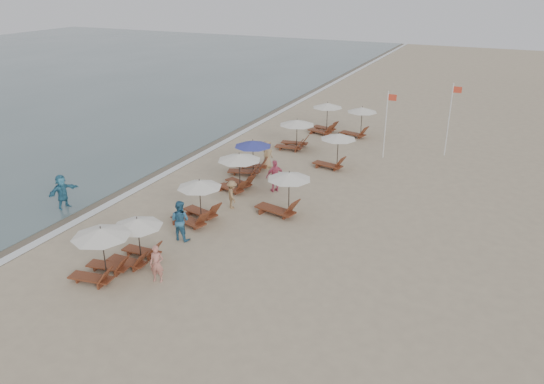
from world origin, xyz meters
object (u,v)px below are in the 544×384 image
at_px(lounger_station_2, 196,201).
at_px(lounger_station_0, 100,251).
at_px(lounger_station_1, 135,239).
at_px(beachgoer_near, 157,264).
at_px(beachgoer_mid_a, 180,220).
at_px(inland_station_0, 282,191).
at_px(lounger_station_6, 325,117).
at_px(lounger_station_5, 294,133).
at_px(lounger_station_3, 237,169).
at_px(inland_station_1, 334,147).
at_px(beachgoer_far_a, 275,176).
at_px(inland_station_2, 358,119).
at_px(lounger_station_4, 250,156).
at_px(waterline_walker, 62,192).
at_px(flag_pole_near, 386,121).
at_px(beachgoer_far_b, 267,154).
at_px(beachgoer_mid_b, 232,195).

bearing_deg(lounger_station_2, lounger_station_0, -95.85).
distance_m(lounger_station_1, beachgoer_near, 1.95).
bearing_deg(beachgoer_mid_a, inland_station_0, -124.23).
bearing_deg(lounger_station_6, lounger_station_5, -97.18).
bearing_deg(beachgoer_mid_a, lounger_station_2, -79.22).
relative_size(lounger_station_2, lounger_station_3, 1.01).
bearing_deg(inland_station_0, beachgoer_mid_a, -124.87).
height_order(lounger_station_5, inland_station_0, inland_station_0).
distance_m(inland_station_1, beachgoer_near, 15.62).
xyz_separation_m(lounger_station_2, inland_station_1, (3.56, 10.19, 0.31)).
height_order(lounger_station_0, beachgoer_far_a, lounger_station_0).
distance_m(lounger_station_3, beachgoer_near, 9.97).
height_order(inland_station_2, beachgoer_near, inland_station_2).
xyz_separation_m(lounger_station_4, beachgoer_far_a, (2.63, -2.04, -0.16)).
bearing_deg(lounger_station_0, inland_station_1, 75.55).
bearing_deg(lounger_station_2, lounger_station_5, 90.98).
bearing_deg(lounger_station_1, lounger_station_2, 87.68).
bearing_deg(lounger_station_3, lounger_station_4, 102.20).
bearing_deg(inland_station_0, waterline_walker, -158.74).
distance_m(lounger_station_3, beachgoer_mid_a, 6.45).
distance_m(waterline_walker, flag_pole_near, 20.03).
bearing_deg(beachgoer_far_b, lounger_station_6, 1.83).
relative_size(lounger_station_3, flag_pole_near, 0.57).
xyz_separation_m(lounger_station_5, flag_pole_near, (6.16, 0.69, 1.33)).
xyz_separation_m(beachgoer_far_b, waterline_walker, (-6.93, -10.03, 0.04)).
xyz_separation_m(inland_station_1, beachgoer_mid_a, (-3.22, -12.08, -0.43)).
xyz_separation_m(beachgoer_mid_a, beachgoer_far_b, (-0.54, 10.37, -0.07)).
bearing_deg(waterline_walker, beachgoer_far_a, -43.91).
height_order(lounger_station_4, beachgoer_mid_a, lounger_station_4).
bearing_deg(waterline_walker, lounger_station_2, -68.48).
distance_m(lounger_station_1, beachgoer_mid_b, 6.63).
bearing_deg(lounger_station_1, lounger_station_5, 90.13).
bearing_deg(inland_station_2, waterline_walker, -117.90).
relative_size(beachgoer_mid_b, beachgoer_far_a, 0.82).
bearing_deg(inland_station_0, beachgoer_far_a, 121.23).
distance_m(lounger_station_1, flag_pole_near, 19.00).
bearing_deg(beachgoer_far_b, lounger_station_1, -174.45).
distance_m(lounger_station_4, beachgoer_mid_b, 5.31).
distance_m(lounger_station_5, inland_station_1, 4.62).
bearing_deg(flag_pole_near, waterline_walker, -130.88).
bearing_deg(lounger_station_3, beachgoer_mid_b, -67.51).
height_order(lounger_station_5, inland_station_1, inland_station_1).
distance_m(lounger_station_2, inland_station_2, 17.78).
relative_size(lounger_station_4, lounger_station_6, 1.01).
relative_size(lounger_station_6, beachgoer_far_b, 1.44).
height_order(lounger_station_2, lounger_station_4, lounger_station_2).
xyz_separation_m(lounger_station_5, beachgoer_mid_b, (1.00, -10.69, -0.39)).
xyz_separation_m(lounger_station_3, beachgoer_far_b, (-0.01, 3.95, -0.35)).
xyz_separation_m(inland_station_2, beachgoer_far_b, (-3.17, -9.05, -0.48)).
relative_size(lounger_station_2, beachgoer_mid_b, 1.70).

